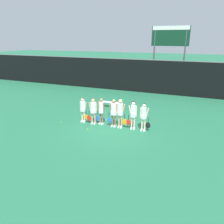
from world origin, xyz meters
TOP-DOWN VIEW (x-y plane):
  - ground_plane at (0.00, 0.00)m, footprint 140.00×140.00m
  - fence_windscreen at (0.00, 9.38)m, footprint 60.00×0.08m
  - scoreboard at (1.61, 10.56)m, footprint 3.50×0.15m
  - bench_courtside at (-1.53, 3.55)m, footprint 1.74×0.39m
  - player_0 at (-1.98, -0.01)m, footprint 0.64×0.36m
  - player_1 at (-1.24, -0.05)m, footprint 0.66×0.39m
  - player_2 at (-0.75, 0.08)m, footprint 0.62×0.34m
  - player_3 at (0.11, 0.01)m, footprint 0.69×0.40m
  - player_4 at (0.54, 0.03)m, footprint 0.62×0.33m
  - player_5 at (1.30, 0.10)m, footprint 0.62×0.34m
  - player_6 at (1.95, 0.08)m, footprint 0.63×0.34m
  - tennis_ball_0 at (-0.73, 0.74)m, footprint 0.07×0.07m
  - tennis_ball_1 at (-3.27, -0.66)m, footprint 0.07×0.07m
  - tennis_ball_2 at (-1.15, -1.07)m, footprint 0.07×0.07m
  - tennis_ball_3 at (-0.77, 1.59)m, footprint 0.07×0.07m
  - tennis_ball_4 at (0.45, 1.23)m, footprint 0.07×0.07m

SIDE VIEW (x-z plane):
  - ground_plane at x=0.00m, z-range 0.00..0.00m
  - tennis_ball_1 at x=-3.27m, z-range 0.00..0.07m
  - tennis_ball_3 at x=-0.77m, z-range 0.00..0.07m
  - tennis_ball_2 at x=-1.15m, z-range 0.00..0.07m
  - tennis_ball_4 at x=0.45m, z-range 0.00..0.07m
  - tennis_ball_0 at x=-0.73m, z-range 0.00..0.07m
  - bench_courtside at x=-1.53m, z-range 0.16..0.59m
  - player_0 at x=-1.98m, z-range 0.14..1.76m
  - player_6 at x=1.95m, z-range 0.14..1.81m
  - player_1 at x=-1.24m, z-range 0.15..1.80m
  - player_2 at x=-0.75m, z-range 0.14..1.83m
  - player_5 at x=1.30m, z-range 0.15..1.86m
  - player_3 at x=0.11m, z-range 0.16..1.88m
  - player_4 at x=0.54m, z-range 0.17..1.94m
  - fence_windscreen at x=0.00m, z-range 0.01..3.26m
  - scoreboard at x=1.61m, z-range 1.71..7.94m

